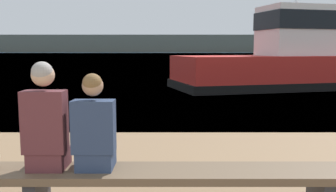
# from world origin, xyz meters

# --- Properties ---
(water_surface) EXTENTS (240.00, 240.00, 0.00)m
(water_surface) POSITION_xyz_m (0.00, 126.55, 0.00)
(water_surface) COLOR #426B8E
(water_surface) RESTS_ON ground
(far_shoreline) EXTENTS (600.00, 12.00, 8.69)m
(far_shoreline) POSITION_xyz_m (0.00, 191.91, 4.34)
(far_shoreline) COLOR #4C4C42
(far_shoreline) RESTS_ON ground
(bench_main) EXTENTS (6.20, 0.53, 0.45)m
(bench_main) POSITION_xyz_m (-0.35, 2.90, 0.37)
(bench_main) COLOR brown
(bench_main) RESTS_ON ground
(person_left) EXTENTS (0.40, 0.39, 1.06)m
(person_left) POSITION_xyz_m (-0.24, 2.90, 0.93)
(person_left) COLOR #56282D
(person_left) RESTS_ON bench_main
(person_right) EXTENTS (0.40, 0.39, 0.95)m
(person_right) POSITION_xyz_m (0.22, 2.90, 0.86)
(person_right) COLOR navy
(person_right) RESTS_ON bench_main
(tugboat_red) EXTENTS (10.52, 6.01, 6.43)m
(tugboat_red) POSITION_xyz_m (6.29, 15.34, 1.08)
(tugboat_red) COLOR red
(tugboat_red) RESTS_ON water_surface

